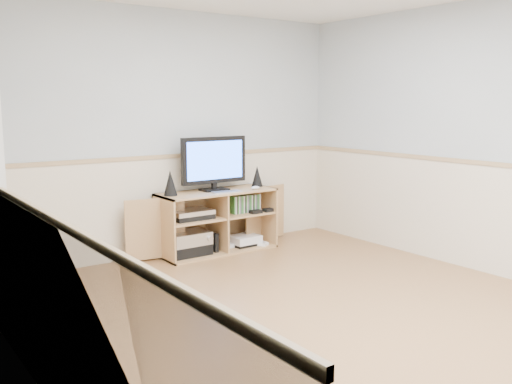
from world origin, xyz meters
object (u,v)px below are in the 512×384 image
at_px(monitor, 214,162).
at_px(game_consoles, 243,241).
at_px(media_cabinet, 214,220).
at_px(keyboard, 227,192).

bearing_deg(monitor, game_consoles, -10.59).
bearing_deg(media_cabinet, monitor, -90.00).
bearing_deg(keyboard, media_cabinet, 109.88).
relative_size(media_cabinet, keyboard, 6.53).
xyz_separation_m(monitor, keyboard, (0.04, -0.19, -0.30)).
bearing_deg(monitor, media_cabinet, 90.00).
height_order(monitor, game_consoles, monitor).
xyz_separation_m(media_cabinet, game_consoles, (0.32, -0.07, -0.26)).
xyz_separation_m(monitor, game_consoles, (0.32, -0.06, -0.89)).
bearing_deg(media_cabinet, game_consoles, -11.91).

